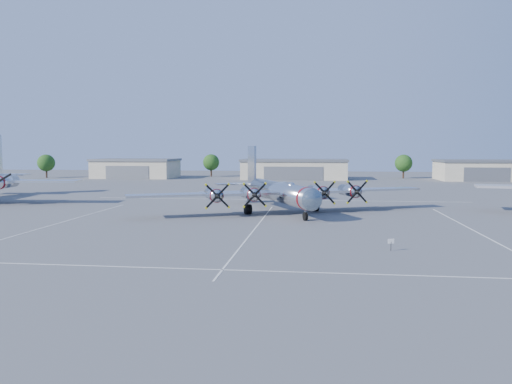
# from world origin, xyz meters

# --- Properties ---
(ground) EXTENTS (260.00, 260.00, 0.00)m
(ground) POSITION_xyz_m (0.00, 0.00, 0.00)
(ground) COLOR #4E4E51
(ground) RESTS_ON ground
(parking_lines) EXTENTS (60.00, 50.08, 0.01)m
(parking_lines) POSITION_xyz_m (0.00, -1.75, 0.01)
(parking_lines) COLOR silver
(parking_lines) RESTS_ON ground
(hangar_west) EXTENTS (22.60, 14.60, 5.40)m
(hangar_west) POSITION_xyz_m (-45.00, 81.96, 2.71)
(hangar_west) COLOR #B6AE91
(hangar_west) RESTS_ON ground
(hangar_center) EXTENTS (28.60, 14.60, 5.40)m
(hangar_center) POSITION_xyz_m (0.00, 81.96, 2.71)
(hangar_center) COLOR #B6AE91
(hangar_center) RESTS_ON ground
(hangar_east) EXTENTS (20.60, 14.60, 5.40)m
(hangar_east) POSITION_xyz_m (48.00, 81.96, 2.71)
(hangar_east) COLOR #B6AE91
(hangar_east) RESTS_ON ground
(tree_far_west) EXTENTS (4.80, 4.80, 6.64)m
(tree_far_west) POSITION_xyz_m (-70.00, 78.00, 4.22)
(tree_far_west) COLOR #382619
(tree_far_west) RESTS_ON ground
(tree_west) EXTENTS (4.80, 4.80, 6.64)m
(tree_west) POSITION_xyz_m (-25.00, 90.00, 4.22)
(tree_west) COLOR #382619
(tree_west) RESTS_ON ground
(tree_east) EXTENTS (4.80, 4.80, 6.64)m
(tree_east) POSITION_xyz_m (30.00, 88.00, 4.22)
(tree_east) COLOR #382619
(tree_east) RESTS_ON ground
(main_bomber_b29) EXTENTS (46.71, 40.69, 8.65)m
(main_bomber_b29) POSITION_xyz_m (1.14, 10.44, 0.00)
(main_bomber_b29) COLOR silver
(main_bomber_b29) RESTS_ON ground
(info_placard) EXTENTS (0.51, 0.17, 0.98)m
(info_placard) POSITION_xyz_m (12.27, -14.14, 0.69)
(info_placard) COLOR black
(info_placard) RESTS_ON ground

